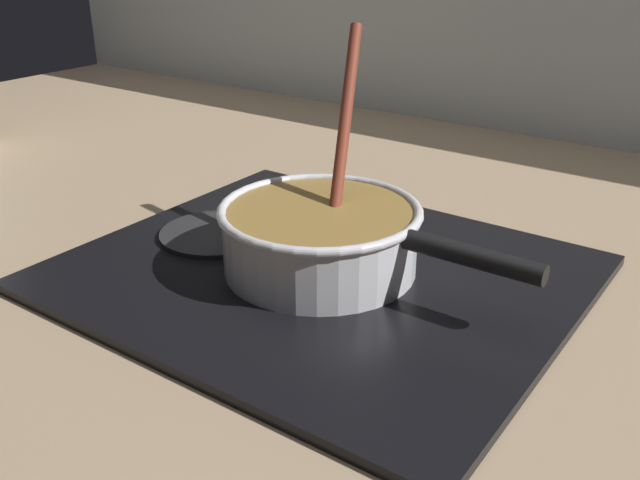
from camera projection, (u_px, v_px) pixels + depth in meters
name	position (u px, v px, depth m)	size (l,w,h in m)	color
ground	(221.00, 288.00, 0.85)	(2.40, 1.60, 0.04)	#9E8466
hob_plate	(320.00, 273.00, 0.82)	(0.56, 0.48, 0.01)	black
burner_ring	(320.00, 265.00, 0.82)	(0.20, 0.20, 0.01)	#592D0C
spare_burner	(216.00, 233.00, 0.91)	(0.14, 0.14, 0.01)	#262628
cooking_pan	(322.00, 236.00, 0.80)	(0.37, 0.25, 0.26)	silver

